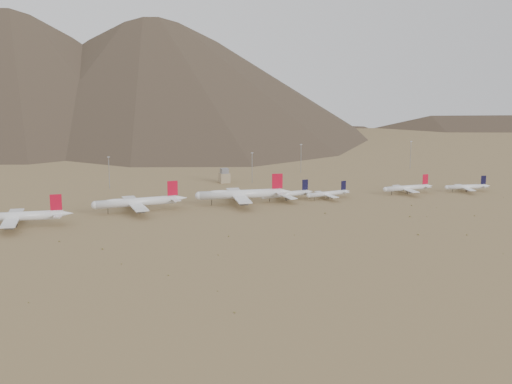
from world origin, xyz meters
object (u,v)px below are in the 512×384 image
object	(u,v)px
widebody_west	(15,216)
widebody_east	(241,194)
narrowbody_a	(286,194)
control_tower	(224,176)
narrowbody_b	(328,194)
widebody_centre	(137,202)

from	to	relation	value
widebody_west	widebody_east	bearing A→B (deg)	14.12
widebody_west	narrowbody_a	bearing A→B (deg)	13.10
widebody_east	control_tower	size ratio (longest dim) A/B	5.86
narrowbody_b	control_tower	xyz separation A→B (m)	(-52.35, 88.24, 1.29)
narrowbody_b	widebody_west	bearing A→B (deg)	175.94
control_tower	widebody_centre	bearing A→B (deg)	-136.93
widebody_east	narrowbody_b	world-z (taller)	widebody_east
widebody_east	narrowbody_a	bearing A→B (deg)	8.75
narrowbody_a	control_tower	distance (m)	85.34
widebody_centre	narrowbody_b	xyz separation A→B (m)	(140.46, -5.86, -2.75)
control_tower	narrowbody_b	bearing A→B (deg)	-59.32
widebody_west	widebody_east	xyz separation A→B (m)	(153.21, 16.02, 0.46)
widebody_centre	widebody_east	bearing A→B (deg)	-1.35
widebody_west	widebody_centre	size ratio (longest dim) A/B	1.00
widebody_east	narrowbody_a	world-z (taller)	widebody_east
widebody_west	widebody_centre	distance (m)	80.71
widebody_west	widebody_east	distance (m)	154.04
widebody_west	narrowbody_b	bearing A→B (deg)	10.94
widebody_west	widebody_east	size ratio (longest dim) A/B	0.94
widebody_west	narrowbody_b	size ratio (longest dim) A/B	1.76
widebody_east	widebody_centre	bearing A→B (deg)	-172.18
widebody_west	widebody_east	world-z (taller)	widebody_east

